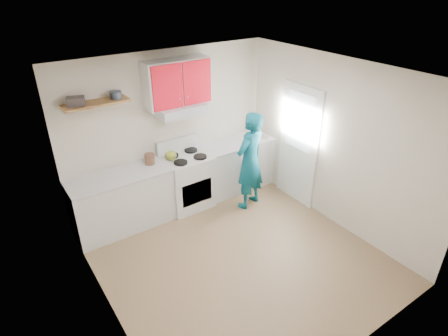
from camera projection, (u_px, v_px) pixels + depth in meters
floor at (237, 256)px, 5.38m from camera, size 3.80×3.80×0.00m
ceiling at (241, 75)px, 4.15m from camera, size 3.60×3.80×0.04m
back_wall at (170, 130)px, 6.15m from camera, size 3.60×0.04×2.60m
front_wall at (364, 263)px, 3.38m from camera, size 3.60×0.04×2.60m
left_wall at (99, 226)px, 3.86m from camera, size 0.04×3.80×2.60m
right_wall at (334, 144)px, 5.67m from camera, size 0.04×3.80×2.60m
door at (299, 145)px, 6.29m from camera, size 0.05×0.85×2.05m
door_glass at (300, 122)px, 6.08m from camera, size 0.01×0.55×0.95m
counter_left at (122, 202)px, 5.81m from camera, size 1.52×0.60×0.90m
counter_right at (236, 165)px, 6.90m from camera, size 1.32×0.60×0.90m
stove at (187, 181)px, 6.36m from camera, size 0.76×0.65×0.92m
range_hood at (180, 110)px, 5.85m from camera, size 0.76×0.44×0.15m
upper_cabinets at (177, 82)px, 5.69m from camera, size 1.02×0.33×0.70m
shelf at (96, 103)px, 5.12m from camera, size 0.90×0.30×0.04m
books at (76, 101)px, 4.95m from camera, size 0.27×0.23×0.12m
tin at (116, 95)px, 5.24m from camera, size 0.21×0.21×0.10m
kettle at (171, 155)px, 6.01m from camera, size 0.21×0.21×0.16m
crock at (150, 160)px, 5.89m from camera, size 0.21×0.21×0.19m
cutting_board at (227, 146)px, 6.53m from camera, size 0.38×0.33×0.02m
silicone_mat at (250, 140)px, 6.77m from camera, size 0.36×0.32×0.01m
person at (250, 161)px, 6.18m from camera, size 0.71×0.56×1.69m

